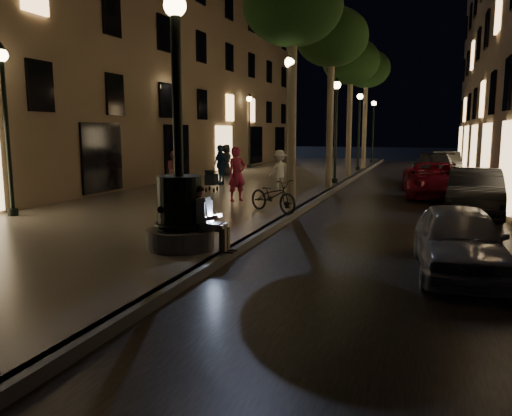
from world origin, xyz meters
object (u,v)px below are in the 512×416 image
at_px(lamp_curb_c, 359,120).
at_px(pedestrian_pink, 175,169).
at_px(tree_near, 293,7).
at_px(pedestrian_blue, 220,165).
at_px(fountain_lamppost, 179,200).
at_px(car_second, 475,192).
at_px(car_front, 459,240).
at_px(car_fifth, 446,164).
at_px(tree_second, 332,39).
at_px(tree_third, 351,62).
at_px(lamp_left_c, 249,121).
at_px(bicycle, 273,196).
at_px(pedestrian_red, 237,174).
at_px(lamp_curb_a, 290,110).
at_px(car_third, 435,180).
at_px(lamp_left_a, 5,108).
at_px(lamp_curb_d, 373,122).
at_px(lamp_curb_b, 336,117).
at_px(seated_man_laptop, 207,216).
at_px(stroller, 212,180).
at_px(tree_far, 366,70).
at_px(pedestrian_dark, 226,160).
at_px(car_rear, 434,169).

height_order(lamp_curb_c, pedestrian_pink, lamp_curb_c).
xyz_separation_m(tree_near, pedestrian_blue, (-4.85, 5.74, -5.14)).
bearing_deg(fountain_lamppost, car_second, 50.50).
bearing_deg(car_front, car_fifth, 84.93).
bearing_deg(tree_near, pedestrian_blue, 130.20).
bearing_deg(car_front, tree_second, 107.93).
height_order(tree_third, lamp_left_c, tree_third).
bearing_deg(bicycle, pedestrian_red, 74.40).
bearing_deg(lamp_curb_c, lamp_curb_a, -90.00).
bearing_deg(car_third, lamp_curb_c, 107.96).
relative_size(car_front, pedestrian_pink, 2.37).
bearing_deg(lamp_left_a, fountain_lamppost, -17.35).
xyz_separation_m(lamp_curb_d, pedestrian_pink, (-6.09, -20.19, -2.25)).
xyz_separation_m(tree_near, lamp_left_c, (-7.15, 16.00, -3.00)).
relative_size(car_fifth, pedestrian_blue, 2.35).
xyz_separation_m(car_second, car_third, (-1.13, 4.27, -0.05)).
relative_size(tree_near, pedestrian_red, 3.93).
height_order(pedestrian_red, pedestrian_blue, pedestrian_red).
bearing_deg(lamp_curb_b, pedestrian_blue, -154.80).
relative_size(tree_third, lamp_curb_a, 1.50).
xyz_separation_m(lamp_curb_c, car_fifth, (5.10, 0.50, -2.55)).
relative_size(car_second, pedestrian_red, 2.38).
relative_size(seated_man_laptop, stroller, 1.36).
bearing_deg(car_third, pedestrian_pink, -174.48).
distance_m(stroller, pedestrian_pink, 2.19).
xyz_separation_m(tree_far, car_front, (4.61, -23.40, -5.80)).
relative_size(pedestrian_blue, pedestrian_dark, 1.07).
bearing_deg(lamp_curb_b, car_rear, 35.28).
relative_size(tree_third, tree_far, 0.96).
distance_m(fountain_lamppost, tree_far, 24.57).
bearing_deg(car_third, lamp_curb_d, 98.30).
xyz_separation_m(lamp_left_c, car_rear, (11.45, -4.92, -2.49)).
xyz_separation_m(tree_third, car_rear, (4.35, -0.92, -5.39)).
bearing_deg(seated_man_laptop, lamp_curb_a, 89.16).
bearing_deg(pedestrian_dark, car_fifth, -58.16).
bearing_deg(car_front, car_third, 87.65).
height_order(seated_man_laptop, lamp_curb_a, lamp_curb_a).
relative_size(tree_far, lamp_curb_c, 1.56).
bearing_deg(tree_far, lamp_curb_d, 90.76).
bearing_deg(tree_far, car_second, -71.79).
xyz_separation_m(car_front, bicycle, (-4.92, 4.40, 0.06)).
height_order(fountain_lamppost, pedestrian_dark, fountain_lamppost).
bearing_deg(fountain_lamppost, pedestrian_blue, 109.26).
bearing_deg(seated_man_laptop, tree_second, 89.10).
height_order(lamp_curb_b, bicycle, lamp_curb_b).
distance_m(tree_near, lamp_curb_a, 3.00).
relative_size(fountain_lamppost, bicycle, 2.76).
bearing_deg(tree_second, bicycle, -92.72).
bearing_deg(pedestrian_dark, pedestrian_blue, -158.05).
height_order(lamp_curb_a, lamp_left_a, same).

